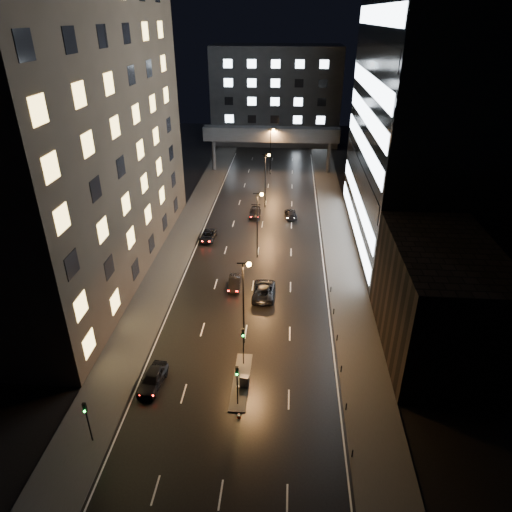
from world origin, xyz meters
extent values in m
plane|color=black|center=(0.00, 40.00, 0.00)|extent=(160.00, 160.00, 0.00)
cube|color=#383533|center=(-12.50, 35.00, 0.07)|extent=(5.00, 110.00, 0.15)
cube|color=#383533|center=(12.50, 35.00, 0.07)|extent=(5.00, 110.00, 0.15)
cube|color=#2D2319|center=(-22.50, 24.00, 20.00)|extent=(15.00, 48.00, 40.00)
cube|color=black|center=(20.00, 9.00, 6.00)|extent=(10.00, 18.00, 12.00)
cube|color=black|center=(25.00, 36.00, 22.50)|extent=(20.00, 36.00, 45.00)
cube|color=#333335|center=(0.00, 98.00, 12.50)|extent=(34.00, 14.00, 25.00)
cube|color=#333335|center=(0.00, 70.00, 8.50)|extent=(30.00, 3.00, 3.00)
cylinder|color=#333335|center=(-13.00, 70.00, 3.50)|extent=(0.80, 0.80, 7.00)
cylinder|color=#333335|center=(13.00, 70.00, 3.50)|extent=(0.80, 0.80, 7.00)
cube|color=#383533|center=(0.30, 2.00, 0.07)|extent=(1.60, 8.00, 0.15)
cylinder|color=black|center=(0.30, 4.50, 1.90)|extent=(0.12, 0.12, 3.50)
cube|color=black|center=(0.30, 4.50, 4.10)|extent=(0.28, 0.22, 0.90)
sphere|color=#0CFF33|center=(0.30, 4.36, 3.82)|extent=(0.18, 0.18, 0.18)
cylinder|color=black|center=(0.30, -1.00, 1.90)|extent=(0.12, 0.12, 3.50)
cube|color=black|center=(0.30, -1.00, 4.10)|extent=(0.28, 0.22, 0.90)
sphere|color=#0CFF33|center=(0.30, -1.14, 3.82)|extent=(0.18, 0.18, 0.18)
cylinder|color=black|center=(-11.50, -6.00, 1.75)|extent=(0.12, 0.12, 3.50)
cube|color=black|center=(-11.50, -6.00, 3.95)|extent=(0.28, 0.22, 0.90)
sphere|color=#0CFF33|center=(-11.50, -6.14, 3.67)|extent=(0.18, 0.18, 0.18)
cylinder|color=black|center=(10.20, -6.00, 0.45)|extent=(0.12, 0.12, 0.90)
cylinder|color=black|center=(10.20, -1.00, 0.45)|extent=(0.12, 0.12, 0.90)
cylinder|color=black|center=(10.20, 4.00, 0.45)|extent=(0.12, 0.12, 0.90)
cylinder|color=black|center=(10.20, 9.00, 0.45)|extent=(0.12, 0.12, 0.90)
cylinder|color=black|center=(10.20, 14.00, 0.45)|extent=(0.12, 0.12, 0.90)
cylinder|color=black|center=(10.20, 19.00, 0.45)|extent=(0.12, 0.12, 0.90)
cylinder|color=black|center=(0.00, 8.00, 5.00)|extent=(0.18, 0.18, 10.00)
cylinder|color=black|center=(0.00, 8.00, 10.00)|extent=(1.20, 0.12, 0.12)
sphere|color=#FF9E38|center=(0.60, 8.00, 9.90)|extent=(0.50, 0.50, 0.50)
cylinder|color=black|center=(0.00, 28.00, 5.00)|extent=(0.18, 0.18, 10.00)
cylinder|color=black|center=(0.00, 28.00, 10.00)|extent=(1.20, 0.12, 0.12)
sphere|color=#FF9E38|center=(0.60, 28.00, 9.90)|extent=(0.50, 0.50, 0.50)
cylinder|color=black|center=(0.00, 48.00, 5.00)|extent=(0.18, 0.18, 10.00)
cylinder|color=black|center=(0.00, 48.00, 10.00)|extent=(1.20, 0.12, 0.12)
sphere|color=#FF9E38|center=(0.60, 48.00, 9.90)|extent=(0.50, 0.50, 0.50)
cylinder|color=black|center=(0.00, 68.00, 5.00)|extent=(0.18, 0.18, 10.00)
cylinder|color=black|center=(0.00, 68.00, 10.00)|extent=(1.20, 0.12, 0.12)
sphere|color=#FF9E38|center=(0.60, 68.00, 9.90)|extent=(0.50, 0.50, 0.50)
imported|color=black|center=(-8.19, 0.93, 0.80)|extent=(2.36, 4.86, 1.60)
imported|color=black|center=(-2.38, 19.42, 0.70)|extent=(1.71, 4.30, 1.39)
imported|color=black|center=(-8.28, 33.39, 0.66)|extent=(2.43, 4.86, 1.32)
imported|color=black|center=(-1.50, 43.51, 0.71)|extent=(2.10, 4.93, 1.42)
imported|color=black|center=(1.58, 17.71, 0.82)|extent=(2.78, 5.94, 1.64)
imported|color=black|center=(4.84, 43.60, 0.67)|extent=(2.47, 4.84, 1.35)
cube|color=#535355|center=(0.70, 1.27, 0.76)|extent=(0.91, 0.65, 1.23)
cone|color=orange|center=(0.08, 1.03, 0.25)|extent=(0.41, 0.41, 0.51)
cone|color=#FF410D|center=(0.57, -2.49, 0.25)|extent=(0.47, 0.47, 0.49)
camera|label=1|loc=(4.29, -31.57, 31.98)|focal=32.00mm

